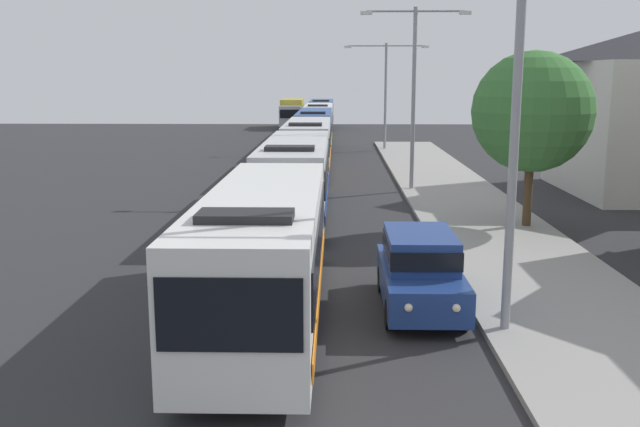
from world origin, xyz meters
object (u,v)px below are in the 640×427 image
bus_rear (319,120)px  bus_tail_end (322,113)px  bus_middle (308,146)px  bus_second_in_line (296,175)px  bus_fourth_in_line (315,129)px  streetlamp_mid (414,81)px  bus_lead (265,250)px  box_truck_oncoming (292,112)px  streetlamp_near (517,82)px  roadside_tree (532,112)px  white_suv (420,268)px  streetlamp_far (386,84)px

bus_rear → bus_tail_end: bearing=90.0°
bus_middle → bus_tail_end: bearing=90.0°
bus_second_in_line → bus_tail_end: size_ratio=1.02×
bus_second_in_line → bus_fourth_in_line: (0.00, 25.29, 0.00)m
bus_tail_end → streetlamp_mid: size_ratio=1.31×
bus_tail_end → streetlamp_mid: (5.40, -43.84, 3.72)m
bus_second_in_line → bus_lead: bearing=-90.0°
bus_middle → streetlamp_mid: bearing=-48.1°
bus_rear → box_truck_oncoming: bus_rear is taller
bus_rear → streetlamp_near: streetlamp_near is taller
bus_lead → roadside_tree: (8.77, 10.30, 2.67)m
roadside_tree → bus_rear: bearing=102.3°
streetlamp_near → streetlamp_mid: size_ratio=1.01×
bus_middle → box_truck_oncoming: (-3.30, 38.28, 0.02)m
bus_middle → roadside_tree: size_ratio=1.71×
bus_lead → bus_middle: same height
white_suv → box_truck_oncoming: size_ratio=0.59×
bus_middle → bus_fourth_in_line: bearing=90.0°
bus_rear → white_suv: 49.70m
streetlamp_near → bus_tail_end: bearing=94.8°
bus_second_in_line → roadside_tree: roadside_tree is taller
bus_fourth_in_line → box_truck_oncoming: size_ratio=1.55×
bus_lead → streetlamp_near: 6.66m
bus_lead → bus_fourth_in_line: bearing=90.0°
bus_lead → bus_rear: (0.00, 50.50, 0.00)m
streetlamp_far → bus_middle: bearing=-111.1°
bus_lead → streetlamp_mid: size_ratio=1.25×
bus_lead → streetlamp_near: (5.40, -0.79, 3.82)m
bus_second_in_line → streetlamp_far: 27.31m
bus_tail_end → streetlamp_near: 64.18m
streetlamp_mid → roadside_tree: streetlamp_mid is taller
bus_rear → roadside_tree: bearing=-77.7°
streetlamp_near → streetlamp_far: 39.99m
bus_second_in_line → white_suv: 12.29m
bus_lead → bus_tail_end: bearing=90.0°
bus_second_in_line → streetlamp_near: 14.97m
bus_rear → roadside_tree: size_ratio=1.81×
white_suv → roadside_tree: 11.15m
bus_rear → white_suv: size_ratio=2.50×
bus_lead → streetlamp_far: (5.40, 39.19, 3.39)m
bus_second_in_line → box_truck_oncoming: bus_second_in_line is taller
bus_second_in_line → streetlamp_far: bearing=78.5°
streetlamp_far → bus_lead: bearing=-97.8°
bus_fourth_in_line → streetlamp_far: (5.40, 1.26, 3.39)m
bus_rear → bus_middle: bearing=-90.0°
streetlamp_near → streetlamp_far: size_ratio=1.11×
bus_middle → bus_rear: (0.00, 25.29, 0.00)m
white_suv → box_truck_oncoming: (-7.00, 62.55, 0.68)m
streetlamp_near → streetlamp_mid: 19.99m
bus_fourth_in_line → white_suv: (3.70, -36.99, -0.66)m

